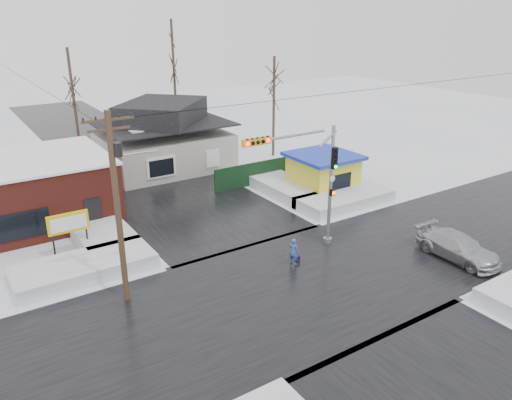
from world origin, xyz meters
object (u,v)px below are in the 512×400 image
marquee_sign (68,224)px  car (458,247)px  traffic_signal (310,174)px  kiosk (323,172)px  utility_pole (118,198)px  pedestrian (293,252)px

marquee_sign → car: 21.32m
traffic_signal → car: size_ratio=1.47×
kiosk → utility_pole: bearing=-159.6°
marquee_sign → pedestrian: size_ratio=1.69×
utility_pole → car: utility_pole is taller
traffic_signal → kiosk: bearing=44.8°
marquee_sign → kiosk: 18.51m
pedestrian → marquee_sign: bearing=28.1°
utility_pole → pedestrian: 9.78m
traffic_signal → utility_pole: 10.39m
car → traffic_signal: bearing=139.0°
traffic_signal → pedestrian: 4.29m
marquee_sign → kiosk: kiosk is taller
utility_pole → kiosk: utility_pole is taller
kiosk → car: size_ratio=0.96×
utility_pole → marquee_sign: bearing=100.1°
kiosk → car: 12.48m
marquee_sign → utility_pole: bearing=-79.9°
kiosk → pedestrian: bearing=-137.6°
traffic_signal → pedestrian: size_ratio=4.64×
utility_pole → car: (16.56, -5.93, -4.42)m
utility_pole → marquee_sign: utility_pole is taller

